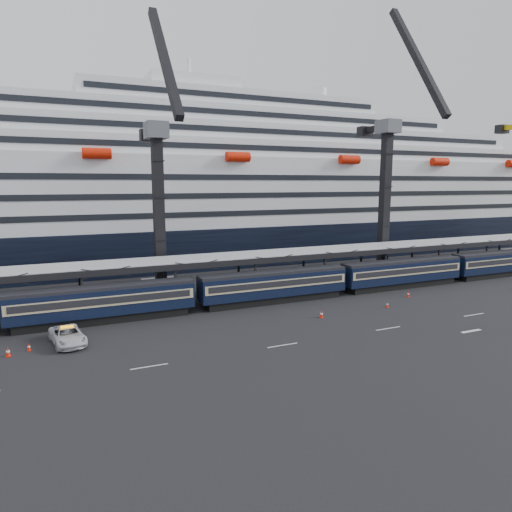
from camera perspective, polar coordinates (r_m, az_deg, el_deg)
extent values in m
plane|color=black|center=(52.73, 15.07, -7.23)|extent=(260.00, 260.00, 0.00)
cube|color=beige|center=(38.55, -13.20, -13.30)|extent=(3.00, 0.15, 0.02)
cube|color=beige|center=(42.17, 3.34, -11.08)|extent=(3.00, 0.15, 0.02)
cube|color=beige|center=(48.56, 16.19, -8.69)|extent=(3.00, 0.15, 0.02)
cube|color=beige|center=(56.80, 25.58, -6.64)|extent=(3.00, 0.15, 0.02)
cube|color=beige|center=(50.64, 25.30, -8.48)|extent=(2.50, 0.40, 0.02)
cube|color=black|center=(51.32, -18.39, -7.32)|extent=(17.48, 2.40, 0.90)
cube|color=black|center=(50.85, -18.49, -5.37)|extent=(19.00, 2.80, 2.70)
cube|color=#BEB186|center=(50.78, -18.51, -5.04)|extent=(18.62, 2.92, 1.05)
cube|color=black|center=(50.77, -18.51, -4.99)|extent=(17.86, 2.98, 0.70)
cube|color=black|center=(50.51, -18.57, -3.72)|extent=(19.00, 2.50, 0.35)
cube|color=black|center=(56.57, 2.28, -5.33)|extent=(17.48, 2.40, 0.90)
cube|color=black|center=(56.15, 2.29, -3.55)|extent=(19.00, 2.80, 2.70)
cube|color=#BEB186|center=(56.08, 2.29, -3.25)|extent=(18.62, 2.92, 1.05)
cube|color=black|center=(56.07, 2.29, -3.20)|extent=(17.86, 2.98, 0.70)
cube|color=black|center=(55.84, 2.30, -2.05)|extent=(19.00, 2.50, 0.35)
cube|color=black|center=(67.58, 17.72, -3.37)|extent=(17.48, 2.40, 0.90)
cube|color=black|center=(67.23, 17.79, -1.87)|extent=(19.00, 2.80, 2.70)
cube|color=#BEB186|center=(67.17, 17.80, -1.62)|extent=(18.62, 2.92, 1.05)
cube|color=black|center=(67.16, 17.81, -1.58)|extent=(17.86, 2.98, 0.70)
cube|color=black|center=(66.97, 17.85, -0.61)|extent=(19.00, 2.50, 0.35)
cube|color=black|center=(82.06, 28.25, -1.88)|extent=(17.48, 2.40, 0.90)
cube|color=black|center=(81.77, 28.35, -0.64)|extent=(19.00, 2.80, 2.70)
cube|color=#BEB186|center=(81.73, 28.36, -0.44)|extent=(18.62, 2.92, 1.05)
cube|color=black|center=(81.72, 28.37, -0.40)|extent=(17.86, 2.98, 0.70)
cube|color=black|center=(81.56, 28.43, 0.40)|extent=(19.00, 2.50, 0.35)
cube|color=gray|center=(62.81, 7.26, 0.66)|extent=(130.00, 6.00, 0.25)
cube|color=black|center=(60.34, 8.72, -0.01)|extent=(130.00, 0.25, 0.70)
cube|color=black|center=(65.41, 5.90, 0.75)|extent=(130.00, 0.25, 0.70)
cube|color=black|center=(51.78, -20.85, -4.73)|extent=(0.25, 0.25, 5.40)
cube|color=black|center=(57.25, -21.17, -3.46)|extent=(0.25, 0.25, 5.40)
cube|color=black|center=(53.15, -10.02, -3.92)|extent=(0.25, 0.25, 5.40)
cube|color=black|center=(58.49, -11.34, -2.76)|extent=(0.25, 0.25, 5.40)
cube|color=black|center=(56.29, -0.08, -3.04)|extent=(0.25, 0.25, 5.40)
cube|color=black|center=(61.35, -2.19, -2.03)|extent=(0.25, 0.25, 5.40)
cube|color=black|center=(60.93, 8.57, -2.21)|extent=(0.25, 0.25, 5.40)
cube|color=black|center=(65.63, 5.95, -1.34)|extent=(0.25, 0.25, 5.40)
cube|color=black|center=(66.75, 15.84, -1.47)|extent=(0.25, 0.25, 5.40)
cube|color=black|center=(71.07, 12.97, -0.72)|extent=(0.25, 0.25, 5.40)
cube|color=black|center=(73.48, 21.87, -0.83)|extent=(0.25, 0.25, 5.40)
cube|color=black|center=(77.42, 18.92, -0.19)|extent=(0.25, 0.25, 5.40)
cube|color=black|center=(80.88, 26.83, -0.30)|extent=(0.25, 0.25, 5.40)
cube|color=black|center=(84.49, 23.91, 0.26)|extent=(0.25, 0.25, 5.40)
cube|color=black|center=(92.09, 28.11, 0.64)|extent=(0.25, 0.25, 5.40)
cube|color=black|center=(91.71, -3.12, 2.18)|extent=(200.00, 28.00, 7.00)
cube|color=silver|center=(91.05, -3.18, 8.12)|extent=(190.00, 26.88, 12.00)
cube|color=silver|center=(91.23, -3.22, 12.84)|extent=(160.00, 24.64, 3.00)
cube|color=black|center=(79.81, 0.00, 13.39)|extent=(153.60, 0.12, 0.90)
cube|color=silver|center=(91.48, -3.24, 14.71)|extent=(124.00, 21.84, 3.00)
cube|color=black|center=(81.36, -0.41, 15.43)|extent=(119.04, 0.12, 0.90)
cube|color=silver|center=(91.82, -3.25, 16.57)|extent=(90.00, 19.04, 3.00)
cube|color=black|center=(83.02, -0.82, 17.39)|extent=(86.40, 0.12, 0.90)
cube|color=silver|center=(92.26, -3.27, 18.42)|extent=(56.00, 16.24, 3.00)
cube|color=black|center=(84.77, -1.21, 19.27)|extent=(53.76, 0.12, 0.90)
cube|color=silver|center=(90.23, -8.36, 20.17)|extent=(16.00, 12.00, 2.50)
cylinder|color=silver|center=(101.47, 7.98, 19.21)|extent=(2.80, 2.80, 3.00)
cylinder|color=red|center=(71.52, -19.29, 12.02)|extent=(4.00, 1.60, 1.60)
cylinder|color=red|center=(76.62, -2.28, 12.28)|extent=(4.00, 1.60, 1.60)
cylinder|color=red|center=(87.14, 11.59, 11.72)|extent=(4.00, 1.60, 1.60)
cylinder|color=red|center=(101.42, 21.97, 10.86)|extent=(4.00, 1.60, 1.60)
cube|color=#53555B|center=(60.95, -11.74, -3.93)|extent=(4.50, 4.50, 2.00)
cube|color=black|center=(59.53, -12.05, 5.49)|extent=(1.30, 1.30, 18.00)
cube|color=#53555B|center=(59.77, -12.38, 15.10)|extent=(2.60, 3.20, 2.00)
cube|color=black|center=(55.40, -11.34, 22.88)|extent=(0.90, 12.26, 14.37)
cube|color=black|center=(62.23, -12.87, 14.84)|extent=(0.90, 5.04, 0.90)
cube|color=black|center=(64.67, -13.30, 14.42)|extent=(2.20, 1.60, 1.60)
cube|color=#53555B|center=(75.34, 15.43, -1.58)|extent=(4.50, 4.50, 2.00)
cube|color=black|center=(74.16, 15.79, 6.80)|extent=(1.30, 1.30, 20.00)
cube|color=#53555B|center=(74.59, 16.17, 15.27)|extent=(2.60, 3.20, 2.00)
cube|color=black|center=(71.74, 19.65, 22.02)|extent=(0.90, 12.21, 16.90)
cube|color=black|center=(76.76, 14.79, 15.14)|extent=(0.90, 5.60, 0.90)
cube|color=black|center=(78.95, 13.47, 14.87)|extent=(2.20, 1.60, 1.60)
cube|color=black|center=(102.95, 28.40, 13.76)|extent=(2.20, 1.60, 1.60)
imported|color=silver|center=(45.58, -22.48, -9.20)|extent=(3.46, 5.94, 1.55)
cube|color=red|center=(45.49, -26.49, -10.51)|extent=(0.34, 0.34, 0.04)
cone|color=red|center=(45.39, -26.53, -10.11)|extent=(0.28, 0.28, 0.64)
cylinder|color=white|center=(45.39, -26.53, -10.11)|extent=(0.24, 0.24, 0.11)
cube|color=red|center=(44.86, -28.56, -10.94)|extent=(0.42, 0.42, 0.04)
cone|color=red|center=(44.73, -28.60, -10.42)|extent=(0.36, 0.36, 0.80)
cylinder|color=white|center=(44.73, -28.60, -10.42)|extent=(0.30, 0.30, 0.13)
cube|color=red|center=(50.81, 8.16, -7.60)|extent=(0.41, 0.41, 0.04)
cone|color=red|center=(50.69, 8.17, -7.15)|extent=(0.35, 0.35, 0.78)
cylinder|color=white|center=(50.69, 8.17, -7.15)|extent=(0.29, 0.29, 0.13)
cube|color=red|center=(62.42, 18.49, -4.83)|extent=(0.36, 0.36, 0.04)
cone|color=red|center=(62.34, 18.51, -4.51)|extent=(0.31, 0.31, 0.69)
cylinder|color=white|center=(62.34, 18.51, -4.51)|extent=(0.26, 0.26, 0.11)
cube|color=red|center=(56.51, 16.08, -6.16)|extent=(0.34, 0.34, 0.04)
cone|color=red|center=(56.42, 16.10, -5.82)|extent=(0.29, 0.29, 0.65)
cylinder|color=white|center=(56.42, 16.10, -5.82)|extent=(0.24, 0.24, 0.11)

